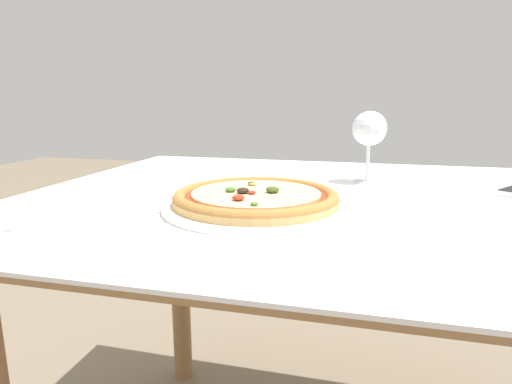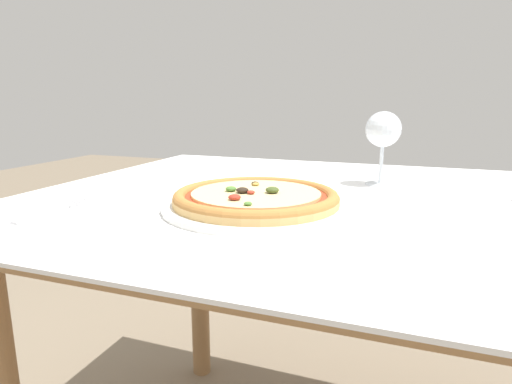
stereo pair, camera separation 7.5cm
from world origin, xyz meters
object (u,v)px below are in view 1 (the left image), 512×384
Objects in this scene: pizza_plate at (256,199)px; wine_glass_far_left at (369,131)px; fork at (49,215)px; dining_table at (347,241)px.

pizza_plate is 2.01× the size of wine_glass_far_left.
fork is 0.67m from wine_glass_far_left.
dining_table is 7.93× the size of wine_glass_far_left.
dining_table is 0.23m from pizza_plate.
wine_glass_far_left is (0.03, 0.16, 0.21)m from dining_table.
wine_glass_far_left is (0.51, 0.43, 0.12)m from fork.
fork reaches higher than dining_table.
fork is at bearing -157.35° from pizza_plate.
pizza_plate is 1.94× the size of fork.
pizza_plate is 0.34m from fork.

